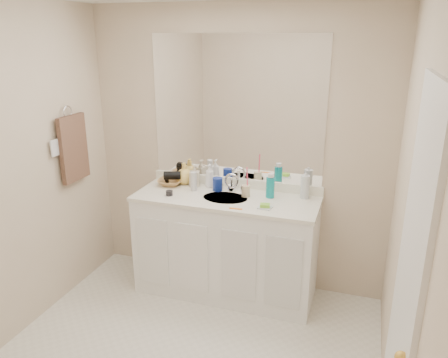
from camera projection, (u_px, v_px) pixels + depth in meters
name	position (u px, v px, depth m)	size (l,w,h in m)	color
wall_back	(236.00, 151.00, 3.73)	(2.60, 0.02, 2.40)	beige
wall_right	(410.00, 235.00, 2.17)	(0.02, 2.60, 2.40)	beige
vanity_cabinet	(226.00, 247.00, 3.73)	(1.50, 0.55, 0.85)	white
countertop	(226.00, 199.00, 3.59)	(1.52, 0.57, 0.03)	white
backsplash	(235.00, 183.00, 3.80)	(1.52, 0.03, 0.08)	white
sink_basin	(225.00, 199.00, 3.57)	(0.37, 0.37, 0.02)	#B3B09D
faucet	(232.00, 184.00, 3.71)	(0.02, 0.02, 0.11)	silver
mirror	(236.00, 109.00, 3.61)	(1.48, 0.01, 1.20)	white
blue_mug	(218.00, 184.00, 3.71)	(0.08, 0.08, 0.11)	navy
tan_cup	(246.00, 191.00, 3.58)	(0.07, 0.07, 0.09)	beige
toothbrush	(247.00, 179.00, 3.54)	(0.01, 0.01, 0.21)	#FA4165
mouthwash_bottle	(270.00, 188.00, 3.55)	(0.07, 0.07, 0.17)	#0C8E94
clear_pump_bottle	(305.00, 187.00, 3.53)	(0.07, 0.07, 0.19)	silver
soap_dish	(265.00, 208.00, 3.34)	(0.10, 0.08, 0.01)	silver
green_soap	(265.00, 205.00, 3.34)	(0.07, 0.05, 0.03)	#85D032
orange_comb	(236.00, 209.00, 3.33)	(0.10, 0.02, 0.00)	orange
dark_jar	(169.00, 193.00, 3.61)	(0.06, 0.06, 0.04)	black
extra_white_bottle	(194.00, 181.00, 3.71)	(0.05, 0.05, 0.16)	silver
soap_bottle_white	(210.00, 176.00, 3.78)	(0.08, 0.08, 0.20)	white
soap_bottle_cream	(195.00, 175.00, 3.83)	(0.09, 0.09, 0.19)	beige
soap_bottle_yellow	(184.00, 173.00, 3.87)	(0.15, 0.15, 0.19)	#F2CA5E
wicker_basket	(171.00, 182.00, 3.86)	(0.22, 0.22, 0.05)	#AB7A44
hair_dryer	(172.00, 175.00, 3.83)	(0.07, 0.07, 0.15)	black
towel_ring	(68.00, 112.00, 3.53)	(0.11, 0.11, 0.01)	silver
hand_towel	(74.00, 148.00, 3.62)	(0.04, 0.32, 0.55)	#402B22
switch_plate	(55.00, 148.00, 3.43)	(0.01, 0.09, 0.13)	white
door	(405.00, 302.00, 1.96)	(0.02, 0.82, 2.00)	white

